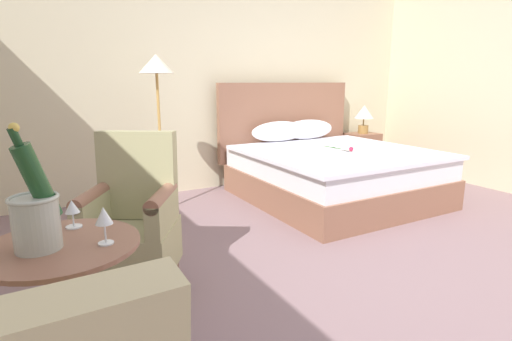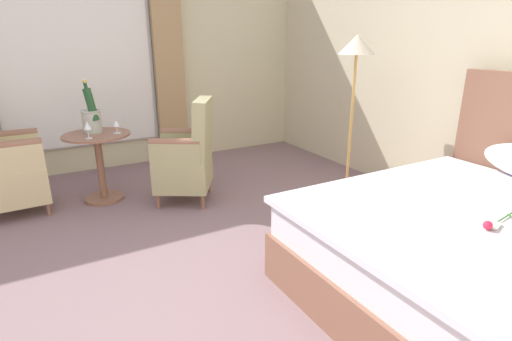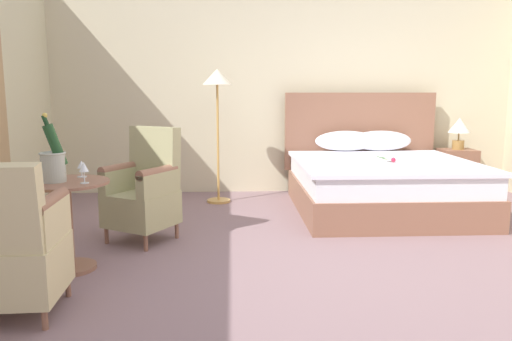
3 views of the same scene
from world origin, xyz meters
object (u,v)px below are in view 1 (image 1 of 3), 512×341
object	(u,v)px
nightstand	(362,153)
floor_lamp_brass	(157,82)
champagne_bucket	(36,212)
bedside_lamp	(364,115)
bed	(329,169)
wine_glass_near_bucket	(104,217)
armchair_by_window	(133,223)
side_table_round	(67,302)
wine_glass_near_edge	(72,209)

from	to	relation	value
nightstand	floor_lamp_brass	bearing A→B (deg)	-174.17
nightstand	champagne_bucket	xyz separation A→B (m)	(-4.21, -2.58, 0.54)
bedside_lamp	champagne_bucket	bearing A→B (deg)	-148.49
champagne_bucket	bed	bearing A→B (deg)	31.47
floor_lamp_brass	champagne_bucket	bearing A→B (deg)	-116.60
wine_glass_near_bucket	armchair_by_window	distance (m)	0.94
armchair_by_window	bed	bearing A→B (deg)	23.26
bed	floor_lamp_brass	xyz separation A→B (m)	(-1.83, 0.45, 0.99)
side_table_round	floor_lamp_brass	bearing A→B (deg)	64.78
side_table_round	wine_glass_near_bucket	world-z (taller)	wine_glass_near_bucket
wine_glass_near_edge	armchair_by_window	size ratio (longest dim) A/B	0.13
bed	wine_glass_near_bucket	bearing A→B (deg)	-145.29
bed	armchair_by_window	bearing A→B (deg)	-156.74
wine_glass_near_bucket	floor_lamp_brass	bearing A→B (deg)	69.00
champagne_bucket	wine_glass_near_bucket	world-z (taller)	champagne_bucket
nightstand	floor_lamp_brass	size ratio (longest dim) A/B	0.37
bedside_lamp	champagne_bucket	world-z (taller)	champagne_bucket
champagne_bucket	armchair_by_window	bearing A→B (deg)	56.03
nightstand	floor_lamp_brass	distance (m)	3.26
floor_lamp_brass	wine_glass_near_edge	xyz separation A→B (m)	(-1.00, -2.07, -0.56)
floor_lamp_brass	armchair_by_window	distance (m)	1.85
wine_glass_near_edge	wine_glass_near_bucket	bearing A→B (deg)	-70.34
bed	bedside_lamp	distance (m)	1.56
armchair_by_window	floor_lamp_brass	bearing A→B (deg)	67.54
floor_lamp_brass	wine_glass_near_bucket	world-z (taller)	floor_lamp_brass
bedside_lamp	wine_glass_near_edge	xyz separation A→B (m)	(-4.07, -2.39, -0.09)
bedside_lamp	champagne_bucket	size ratio (longest dim) A/B	0.80
bed	side_table_round	distance (m)	3.41
nightstand	side_table_round	xyz separation A→B (m)	(-4.14, -2.57, 0.12)
wine_glass_near_bucket	champagne_bucket	bearing A→B (deg)	162.49
bed	nightstand	world-z (taller)	bed
floor_lamp_brass	wine_glass_near_edge	distance (m)	2.37
bedside_lamp	floor_lamp_brass	bearing A→B (deg)	-174.17
wine_glass_near_edge	champagne_bucket	bearing A→B (deg)	-125.72
nightstand	side_table_round	size ratio (longest dim) A/B	0.87
wine_glass_near_bucket	wine_glass_near_edge	size ratio (longest dim) A/B	1.22
bed	floor_lamp_brass	distance (m)	2.13
wine_glass_near_bucket	armchair_by_window	xyz separation A→B (m)	(0.28, 0.84, -0.34)
nightstand	armchair_by_window	distance (m)	4.13
nightstand	floor_lamp_brass	xyz separation A→B (m)	(-3.08, -0.31, 1.03)
floor_lamp_brass	bedside_lamp	bearing A→B (deg)	5.83
floor_lamp_brass	armchair_by_window	world-z (taller)	floor_lamp_brass
floor_lamp_brass	side_table_round	bearing A→B (deg)	-115.22
bed	armchair_by_window	size ratio (longest dim) A/B	2.01
armchair_by_window	champagne_bucket	bearing A→B (deg)	-123.97
bed	wine_glass_near_edge	bearing A→B (deg)	-150.17
floor_lamp_brass	side_table_round	xyz separation A→B (m)	(-1.06, -2.26, -0.91)
floor_lamp_brass	side_table_round	size ratio (longest dim) A/B	2.34
bed	side_table_round	xyz separation A→B (m)	(-2.89, -1.80, 0.08)
champagne_bucket	armchair_by_window	world-z (taller)	champagne_bucket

